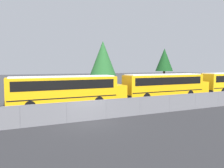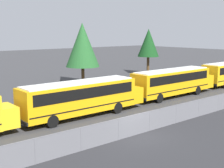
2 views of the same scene
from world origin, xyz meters
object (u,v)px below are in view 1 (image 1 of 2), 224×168
school_bus_4 (165,84)px  tree_2 (164,60)px  tree_0 (103,58)px  school_bus_3 (67,88)px

school_bus_4 → tree_2: (11.14, 14.47, 3.49)m
school_bus_4 → tree_2: size_ratio=1.56×
tree_0 → tree_2: tree_0 is taller
school_bus_3 → tree_0: bearing=55.2°
tree_2 → school_bus_3: bearing=-148.0°
school_bus_4 → tree_2: tree_2 is taller
tree_2 → tree_0: bearing=-176.1°
tree_2 → school_bus_4: bearing=-127.6°
school_bus_3 → school_bus_4: same height
school_bus_4 → tree_0: size_ratio=1.42×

